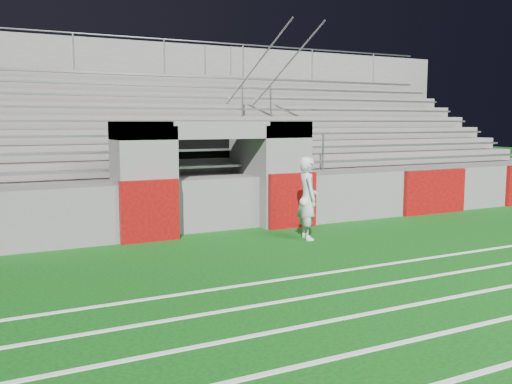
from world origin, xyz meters
TOP-DOWN VIEW (x-y plane):
  - ground at (0.00, 0.00)m, footprint 90.00×90.00m
  - stadium_structure at (0.00, 7.97)m, footprint 26.00×8.48m
  - goalkeeper_with_ball at (1.38, 1.60)m, footprint 0.59×0.76m

SIDE VIEW (x-z plane):
  - ground at x=0.00m, z-range 0.00..0.00m
  - goalkeeper_with_ball at x=1.38m, z-range 0.00..1.84m
  - stadium_structure at x=0.00m, z-range -1.22..4.20m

